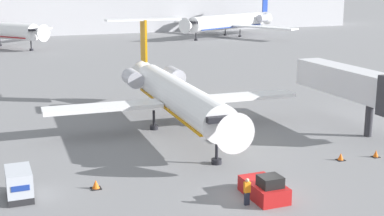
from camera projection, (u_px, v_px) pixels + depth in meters
ground_plane at (261, 200)px, 34.65m from camera, size 600.00×600.00×0.00m
terminal_building at (44, 7)px, 141.72m from camera, size 180.00×16.80×13.74m
airplane_main at (176, 94)px, 50.23m from camera, size 24.51×26.86×9.69m
pushback_tug at (264, 188)px, 34.84m from camera, size 2.01×3.72×1.75m
luggage_cart at (19, 184)px, 34.69m from camera, size 1.60×2.92×1.97m
worker_near_tug at (247, 191)px, 33.62m from camera, size 0.40×0.25×1.78m
traffic_cone_left at (96, 185)px, 36.41m from camera, size 0.71×0.71×0.63m
traffic_cone_right at (341, 157)px, 42.18m from camera, size 0.63×0.63×0.59m
traffic_cone_mid at (376, 154)px, 42.91m from camera, size 0.57×0.57×0.60m
airplane_parked_far_right at (230, 22)px, 134.38m from camera, size 32.14×34.91×10.63m
jet_bridge at (351, 83)px, 50.33m from camera, size 3.20×13.99×6.19m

